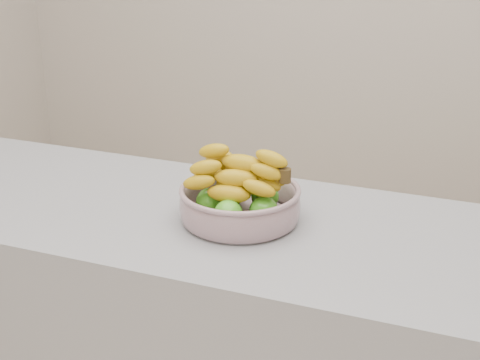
{
  "coord_description": "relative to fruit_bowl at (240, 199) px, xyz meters",
  "views": [
    {
      "loc": [
        0.54,
        -1.28,
        1.56
      ],
      "look_at": [
        0.03,
        0.03,
        1.0
      ],
      "focal_mm": 50.0,
      "sensor_mm": 36.0,
      "label": 1
    }
  ],
  "objects": [
    {
      "name": "fruit_bowl",
      "position": [
        0.0,
        0.0,
        0.0
      ],
      "size": [
        0.28,
        0.28,
        0.16
      ],
      "rotation": [
        0.0,
        0.0,
        -0.01
      ],
      "color": "#A8BAC9",
      "rests_on": "counter"
    }
  ]
}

